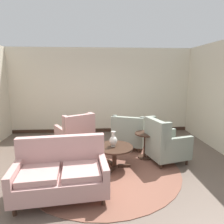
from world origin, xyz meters
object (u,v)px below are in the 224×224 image
at_px(armchair_far_left, 76,135).
at_px(armchair_foreground_right, 129,134).
at_px(coffee_table, 114,151).
at_px(porcelain_vase, 113,140).
at_px(armchair_back_corner, 165,144).
at_px(side_table, 145,143).
at_px(settee, 61,174).

xyz_separation_m(armchair_far_left, armchair_foreground_right, (1.47, 0.09, -0.03)).
relative_size(coffee_table, porcelain_vase, 2.41).
height_order(porcelain_vase, armchair_back_corner, armchair_back_corner).
height_order(armchair_back_corner, armchair_foreground_right, armchair_back_corner).
relative_size(armchair_back_corner, side_table, 1.63).
relative_size(porcelain_vase, side_table, 0.52).
height_order(armchair_far_left, armchair_back_corner, armchair_back_corner).
bearing_deg(armchair_foreground_right, settee, 75.15).
bearing_deg(coffee_table, settee, -135.95).
distance_m(coffee_table, side_table, 0.91).
bearing_deg(armchair_foreground_right, armchair_back_corner, 146.50).
height_order(porcelain_vase, settee, settee).
bearing_deg(armchair_foreground_right, side_table, 132.45).
xyz_separation_m(porcelain_vase, armchair_foreground_right, (0.53, 1.14, -0.23)).
height_order(armchair_foreground_right, side_table, armchair_foreground_right).
distance_m(settee, armchair_far_left, 2.02).
distance_m(porcelain_vase, armchair_back_corner, 1.25).
distance_m(armchair_back_corner, side_table, 0.47).
bearing_deg(side_table, settee, -141.72).
bearing_deg(armchair_back_corner, armchair_foreground_right, 21.56).
distance_m(settee, armchair_back_corner, 2.48).
xyz_separation_m(coffee_table, armchair_foreground_right, (0.51, 1.16, 0.01)).
bearing_deg(side_table, armchair_back_corner, -30.90).
bearing_deg(porcelain_vase, side_table, 27.89).
bearing_deg(settee, coffee_table, 38.25).
xyz_separation_m(settee, side_table, (1.78, 1.41, -0.02)).
distance_m(porcelain_vase, armchair_far_left, 1.42).
bearing_deg(armchair_far_left, side_table, 130.36).
height_order(settee, armchair_back_corner, armchair_back_corner).
distance_m(armchair_far_left, armchair_foreground_right, 1.47).
xyz_separation_m(armchair_far_left, armchair_back_corner, (2.16, -0.85, 0.01)).
distance_m(armchair_far_left, side_table, 1.86).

